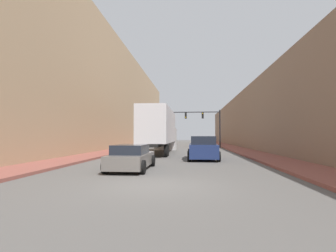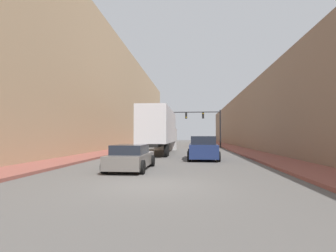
# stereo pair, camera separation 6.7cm
# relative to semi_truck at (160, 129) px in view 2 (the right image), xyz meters

# --- Properties ---
(ground_plane) EXTENTS (200.00, 200.00, 0.00)m
(ground_plane) POSITION_rel_semi_truck_xyz_m (1.89, -17.67, -2.39)
(ground_plane) COLOR #565451
(sidewalk_right) EXTENTS (2.72, 80.00, 0.15)m
(sidewalk_right) POSITION_rel_semi_truck_xyz_m (8.94, 12.33, -2.32)
(sidewalk_right) COLOR brown
(sidewalk_right) RESTS_ON ground
(sidewalk_left) EXTENTS (2.72, 80.00, 0.15)m
(sidewalk_left) POSITION_rel_semi_truck_xyz_m (-5.16, 12.33, -2.32)
(sidewalk_left) COLOR brown
(sidewalk_left) RESTS_ON ground
(building_right) EXTENTS (6.00, 80.00, 8.06)m
(building_right) POSITION_rel_semi_truck_xyz_m (13.30, 12.33, 1.64)
(building_right) COLOR #846B56
(building_right) RESTS_ON ground
(building_left) EXTENTS (6.00, 80.00, 15.10)m
(building_left) POSITION_rel_semi_truck_xyz_m (-9.52, 12.33, 5.16)
(building_left) COLOR tan
(building_left) RESTS_ON ground
(semi_truck) EXTENTS (2.56, 13.99, 4.28)m
(semi_truck) POSITION_rel_semi_truck_xyz_m (0.00, 0.00, 0.00)
(semi_truck) COLOR silver
(semi_truck) RESTS_ON ground
(sedan_car) EXTENTS (1.97, 4.38, 1.29)m
(sedan_car) POSITION_rel_semi_truck_xyz_m (0.12, -13.49, -1.77)
(sedan_car) COLOR slate
(sedan_car) RESTS_ON ground
(suv_car) EXTENTS (2.20, 4.62, 1.71)m
(suv_car) POSITION_rel_semi_truck_xyz_m (4.03, -7.38, -1.58)
(suv_car) COLOR navy
(suv_car) RESTS_ON ground
(traffic_signal_gantry) EXTENTS (7.67, 0.35, 5.58)m
(traffic_signal_gantry) POSITION_rel_semi_truck_xyz_m (5.42, 12.48, 1.56)
(traffic_signal_gantry) COLOR black
(traffic_signal_gantry) RESTS_ON ground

